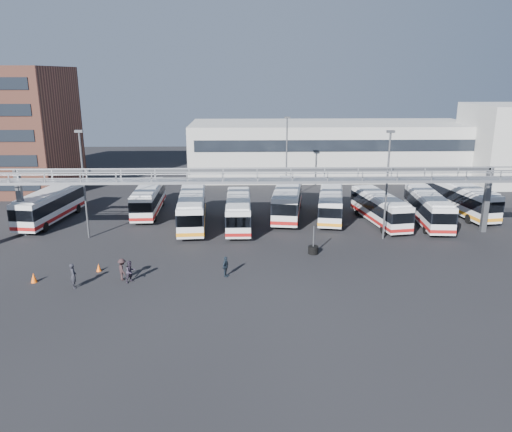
{
  "coord_description": "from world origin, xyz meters",
  "views": [
    {
      "loc": [
        -1.17,
        -37.59,
        15.09
      ],
      "look_at": [
        -0.09,
        6.0,
        2.61
      ],
      "focal_mm": 35.0,
      "sensor_mm": 36.0,
      "label": 1
    }
  ],
  "objects_px": {
    "bus_6": "(331,203)",
    "light_pole_left": "(83,179)",
    "bus_8": "(428,207)",
    "pedestrian_a": "(73,276)",
    "bus_5": "(288,199)",
    "tire_stack": "(313,249)",
    "bus_3": "(192,209)",
    "bus_4": "(238,210)",
    "bus_7": "(380,208)",
    "bus_9": "(461,198)",
    "cone_left": "(34,278)",
    "light_pole_back": "(287,154)",
    "bus_2": "(149,198)",
    "pedestrian_c": "(122,269)",
    "cone_right": "(99,267)",
    "bus_0": "(51,204)",
    "pedestrian_b": "(130,272)",
    "pedestrian_d": "(226,267)",
    "light_pole_mid": "(387,180)"
  },
  "relations": [
    {
      "from": "bus_8",
      "to": "light_pole_back",
      "type": "bearing_deg",
      "value": 147.54
    },
    {
      "from": "bus_3",
      "to": "bus_5",
      "type": "xyz_separation_m",
      "value": [
        10.06,
        3.49,
        0.08
      ]
    },
    {
      "from": "light_pole_left",
      "to": "bus_5",
      "type": "height_order",
      "value": "light_pole_left"
    },
    {
      "from": "bus_2",
      "to": "bus_9",
      "type": "relative_size",
      "value": 0.92
    },
    {
      "from": "bus_6",
      "to": "light_pole_left",
      "type": "bearing_deg",
      "value": -155.55
    },
    {
      "from": "pedestrian_a",
      "to": "cone_left",
      "type": "xyz_separation_m",
      "value": [
        -3.35,
        1.08,
        -0.57
      ]
    },
    {
      "from": "pedestrian_a",
      "to": "bus_3",
      "type": "bearing_deg",
      "value": -49.83
    },
    {
      "from": "light_pole_back",
      "to": "bus_9",
      "type": "height_order",
      "value": "light_pole_back"
    },
    {
      "from": "bus_3",
      "to": "bus_4",
      "type": "height_order",
      "value": "bus_3"
    },
    {
      "from": "pedestrian_b",
      "to": "tire_stack",
      "type": "height_order",
      "value": "tire_stack"
    },
    {
      "from": "bus_3",
      "to": "pedestrian_b",
      "type": "relative_size",
      "value": 6.62
    },
    {
      "from": "light_pole_mid",
      "to": "bus_4",
      "type": "height_order",
      "value": "light_pole_mid"
    },
    {
      "from": "light_pole_left",
      "to": "pedestrian_c",
      "type": "relative_size",
      "value": 6.02
    },
    {
      "from": "bus_9",
      "to": "pedestrian_d",
      "type": "height_order",
      "value": "bus_9"
    },
    {
      "from": "pedestrian_a",
      "to": "cone_right",
      "type": "height_order",
      "value": "pedestrian_a"
    },
    {
      "from": "bus_2",
      "to": "bus_4",
      "type": "xyz_separation_m",
      "value": [
        10.04,
        -5.32,
        -0.01
      ]
    },
    {
      "from": "light_pole_left",
      "to": "pedestrian_b",
      "type": "height_order",
      "value": "light_pole_left"
    },
    {
      "from": "pedestrian_d",
      "to": "bus_9",
      "type": "bearing_deg",
      "value": -34.26
    },
    {
      "from": "light_pole_mid",
      "to": "pedestrian_a",
      "type": "distance_m",
      "value": 28.16
    },
    {
      "from": "tire_stack",
      "to": "bus_3",
      "type": "bearing_deg",
      "value": 143.22
    },
    {
      "from": "light_pole_mid",
      "to": "bus_8",
      "type": "relative_size",
      "value": 0.95
    },
    {
      "from": "pedestrian_a",
      "to": "tire_stack",
      "type": "bearing_deg",
      "value": -94.55
    },
    {
      "from": "light_pole_mid",
      "to": "bus_0",
      "type": "relative_size",
      "value": 0.9
    },
    {
      "from": "bus_4",
      "to": "pedestrian_b",
      "type": "distance_m",
      "value": 16.0
    },
    {
      "from": "bus_3",
      "to": "bus_8",
      "type": "distance_m",
      "value": 24.34
    },
    {
      "from": "bus_8",
      "to": "pedestrian_a",
      "type": "distance_m",
      "value": 35.05
    },
    {
      "from": "cone_left",
      "to": "tire_stack",
      "type": "xyz_separation_m",
      "value": [
        21.8,
        5.61,
        0.05
      ]
    },
    {
      "from": "cone_right",
      "to": "pedestrian_a",
      "type": "bearing_deg",
      "value": -106.05
    },
    {
      "from": "light_pole_back",
      "to": "bus_3",
      "type": "bearing_deg",
      "value": -134.9
    },
    {
      "from": "bus_9",
      "to": "pedestrian_a",
      "type": "distance_m",
      "value": 41.2
    },
    {
      "from": "light_pole_back",
      "to": "pedestrian_c",
      "type": "height_order",
      "value": "light_pole_back"
    },
    {
      "from": "bus_6",
      "to": "light_pole_back",
      "type": "bearing_deg",
      "value": 127.83
    },
    {
      "from": "bus_4",
      "to": "bus_7",
      "type": "xyz_separation_m",
      "value": [
        14.67,
        0.82,
        -0.02
      ]
    },
    {
      "from": "bus_0",
      "to": "pedestrian_b",
      "type": "height_order",
      "value": "bus_0"
    },
    {
      "from": "bus_5",
      "to": "bus_6",
      "type": "distance_m",
      "value": 4.66
    },
    {
      "from": "bus_9",
      "to": "cone_left",
      "type": "relative_size",
      "value": 15.33
    },
    {
      "from": "cone_left",
      "to": "cone_right",
      "type": "height_order",
      "value": "cone_left"
    },
    {
      "from": "bus_5",
      "to": "light_pole_mid",
      "type": "bearing_deg",
      "value": -35.04
    },
    {
      "from": "bus_4",
      "to": "light_pole_mid",
      "type": "bearing_deg",
      "value": -16.95
    },
    {
      "from": "cone_left",
      "to": "cone_right",
      "type": "distance_m",
      "value": 4.74
    },
    {
      "from": "pedestrian_c",
      "to": "tire_stack",
      "type": "relative_size",
      "value": 0.67
    },
    {
      "from": "bus_2",
      "to": "bus_6",
      "type": "distance_m",
      "value": 20.08
    },
    {
      "from": "pedestrian_b",
      "to": "tire_stack",
      "type": "distance_m",
      "value": 15.62
    },
    {
      "from": "bus_5",
      "to": "bus_8",
      "type": "height_order",
      "value": "bus_5"
    },
    {
      "from": "bus_7",
      "to": "pedestrian_d",
      "type": "distance_m",
      "value": 20.79
    },
    {
      "from": "light_pole_left",
      "to": "bus_6",
      "type": "relative_size",
      "value": 0.97
    },
    {
      "from": "bus_2",
      "to": "bus_6",
      "type": "relative_size",
      "value": 1.0
    },
    {
      "from": "bus_3",
      "to": "pedestrian_d",
      "type": "xyz_separation_m",
      "value": [
        3.84,
        -13.27,
        -1.05
      ]
    },
    {
      "from": "light_pole_left",
      "to": "bus_5",
      "type": "bearing_deg",
      "value": 19.62
    },
    {
      "from": "bus_2",
      "to": "cone_right",
      "type": "xyz_separation_m",
      "value": [
        -0.94,
        -16.94,
        -1.44
      ]
    }
  ]
}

